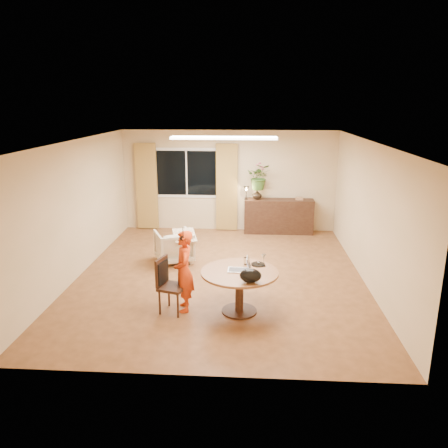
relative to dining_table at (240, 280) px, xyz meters
name	(u,v)px	position (x,y,z in m)	size (l,w,h in m)	color
floor	(220,276)	(-0.43, 1.49, -0.55)	(6.50, 6.50, 0.00)	brown
ceiling	(219,141)	(-0.43, 1.49, 2.05)	(6.50, 6.50, 0.00)	white
wall_back	(229,181)	(-0.43, 4.74, 0.75)	(5.50, 5.50, 0.00)	tan
wall_left	(77,209)	(-3.18, 1.49, 0.75)	(6.50, 6.50, 0.00)	tan
wall_right	(369,214)	(2.32, 1.49, 0.75)	(6.50, 6.50, 0.00)	tan
window	(187,173)	(-1.53, 4.73, 0.95)	(1.70, 0.03, 1.30)	white
curtain_left	(147,187)	(-2.58, 4.65, 0.59)	(0.55, 0.08, 2.25)	olive
curtain_right	(227,188)	(-0.48, 4.65, 0.59)	(0.55, 0.08, 2.25)	olive
ceiling_panel	(224,138)	(-0.43, 2.69, 2.01)	(2.20, 0.35, 0.05)	white
dining_table	(240,280)	(0.00, 0.00, 0.00)	(1.23, 1.23, 0.70)	brown
dining_chair	(173,286)	(-1.07, -0.06, -0.10)	(0.43, 0.40, 0.91)	black
child	(184,271)	(-0.89, 0.03, 0.12)	(0.32, 0.49, 1.34)	red
laptop	(238,263)	(-0.02, 0.03, 0.27)	(0.36, 0.24, 0.24)	#B7B7BC
tumbler	(246,261)	(0.10, 0.31, 0.21)	(0.08, 0.08, 0.12)	white
wine_glass	(264,260)	(0.38, 0.24, 0.26)	(0.07, 0.07, 0.21)	white
pot_lid	(258,264)	(0.30, 0.30, 0.17)	(0.23, 0.23, 0.04)	white
handbag	(251,276)	(0.17, -0.44, 0.26)	(0.33, 0.19, 0.22)	black
armchair	(174,246)	(-1.45, 2.23, -0.21)	(0.72, 0.74, 0.68)	#BFB197
throw	(184,232)	(-1.21, 2.14, 0.14)	(0.45, 0.55, 0.03)	beige
sideboard	(279,216)	(0.87, 4.50, -0.11)	(1.76, 0.43, 0.88)	black
vase	(257,194)	(0.31, 4.50, 0.45)	(0.24, 0.24, 0.25)	black
bouquet	(259,177)	(0.36, 4.50, 0.91)	(0.59, 0.51, 0.66)	#326827
book_stack	(299,198)	(1.38, 4.50, 0.37)	(0.19, 0.14, 0.08)	#976A4D
desk_lamp	(246,193)	(0.03, 4.45, 0.51)	(0.15, 0.15, 0.36)	black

